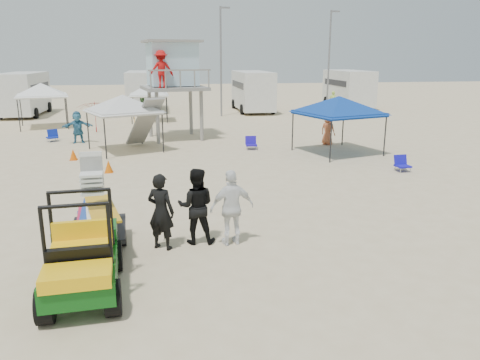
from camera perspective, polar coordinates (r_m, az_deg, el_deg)
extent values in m
plane|color=beige|center=(10.03, -0.03, -11.73)|extent=(140.00, 140.00, 0.00)
cube|color=#0B4B11|center=(9.64, -18.59, -9.99)|extent=(1.45, 2.65, 0.45)
cube|color=yellow|center=(9.53, -18.73, -8.48)|extent=(1.22, 0.80, 0.25)
cylinder|color=black|center=(9.04, -23.01, -13.81)|extent=(0.33, 0.68, 0.66)
cube|color=black|center=(11.78, -16.86, -5.82)|extent=(1.39, 1.93, 0.12)
cylinder|color=black|center=(11.94, -19.34, -6.84)|extent=(0.23, 0.50, 0.49)
imported|color=black|center=(11.23, -9.61, -3.84)|extent=(0.81, 0.72, 1.86)
imported|color=black|center=(11.48, -5.37, -3.18)|extent=(1.01, 0.83, 1.89)
imported|color=white|center=(11.33, -0.98, -3.40)|extent=(1.16, 0.64, 1.87)
cylinder|color=gray|center=(25.23, -10.56, 7.49)|extent=(0.19, 0.19, 2.71)
cube|color=gray|center=(26.28, -8.03, 11.04)|extent=(3.78, 3.78, 0.17)
cube|color=silver|center=(26.56, -8.15, 13.81)|extent=(2.84, 2.58, 2.27)
imported|color=#B20F0F|center=(25.15, -10.07, 13.16)|extent=(1.23, 0.71, 1.90)
cylinder|color=black|center=(20.75, 9.33, 4.93)|extent=(0.06, 0.06, 1.95)
pyramid|color=navy|center=(22.48, 12.02, 9.99)|extent=(4.01, 4.01, 0.80)
cube|color=navy|center=(22.55, 11.91, 7.96)|extent=(4.01, 4.01, 0.18)
cylinder|color=black|center=(22.24, -17.70, 5.11)|extent=(0.06, 0.06, 1.97)
pyramid|color=silver|center=(23.24, -14.14, 10.07)|extent=(3.85, 3.85, 0.80)
cube|color=silver|center=(23.32, -14.02, 8.11)|extent=(3.85, 3.85, 0.18)
cylinder|color=black|center=(31.91, -25.82, 7.22)|extent=(0.06, 0.06, 2.09)
pyramid|color=white|center=(32.75, -23.15, 10.83)|extent=(3.49, 3.49, 0.80)
cube|color=white|center=(32.80, -23.01, 9.44)|extent=(3.49, 3.49, 0.18)
cylinder|color=black|center=(32.85, -13.11, 8.31)|extent=(0.06, 0.06, 1.90)
pyramid|color=silver|center=(33.84, -11.10, 11.49)|extent=(2.56, 2.56, 0.80)
cube|color=silver|center=(33.90, -11.04, 10.14)|extent=(2.56, 2.56, 0.18)
imported|color=#AA1215|center=(29.72, -17.22, 7.36)|extent=(2.11, 2.15, 1.88)
imported|color=orange|center=(30.52, -12.75, 7.72)|extent=(2.36, 2.38, 1.75)
cone|color=#E05607|center=(22.10, -19.67, 2.95)|extent=(0.34, 0.34, 0.50)
cone|color=#D75906|center=(19.28, -15.73, 1.61)|extent=(0.34, 0.34, 0.50)
cube|color=#0E229C|center=(27.36, -21.93, 4.83)|extent=(0.71, 0.70, 0.06)
cube|color=#0E229C|center=(27.56, -21.86, 5.32)|extent=(0.56, 0.41, 0.44)
cylinder|color=#B2B2B7|center=(27.23, -22.44, 4.48)|extent=(0.03, 0.03, 0.20)
cube|color=#1410B5|center=(19.83, 19.24, 1.61)|extent=(0.58, 0.55, 0.06)
cube|color=#1410B5|center=(19.99, 18.97, 2.32)|extent=(0.55, 0.22, 0.44)
cylinder|color=#B2B2B7|center=(19.58, 18.92, 1.11)|extent=(0.03, 0.03, 0.20)
cube|color=#1E0FA6|center=(23.21, 1.42, 4.28)|extent=(0.61, 0.57, 0.06)
cube|color=#1E0FA6|center=(23.40, 1.31, 4.87)|extent=(0.56, 0.25, 0.44)
cylinder|color=#B2B2B7|center=(23.00, 0.97, 3.88)|extent=(0.03, 0.03, 0.20)
cube|color=silver|center=(40.35, -24.86, 9.64)|extent=(2.50, 6.80, 3.00)
cube|color=black|center=(40.32, -24.93, 10.28)|extent=(2.54, 5.44, 0.50)
cylinder|color=black|center=(38.74, -27.25, 7.19)|extent=(0.25, 0.80, 0.80)
cube|color=silver|center=(40.47, -11.73, 10.70)|extent=(2.50, 6.50, 3.00)
cube|color=black|center=(40.44, -11.76, 11.34)|extent=(2.54, 5.20, 0.50)
cylinder|color=black|center=(38.59, -13.60, 8.39)|extent=(0.25, 0.80, 0.80)
cube|color=silver|center=(39.65, 1.53, 10.92)|extent=(2.50, 7.00, 3.00)
cube|color=black|center=(39.62, 1.54, 11.57)|extent=(2.54, 5.60, 0.50)
cylinder|color=black|center=(37.35, 0.27, 8.60)|extent=(0.25, 0.80, 0.80)
cube|color=silver|center=(43.66, 13.05, 10.91)|extent=(2.50, 6.60, 3.00)
cube|color=black|center=(43.63, 13.08, 11.50)|extent=(2.54, 5.28, 0.50)
cylinder|color=black|center=(41.35, 12.42, 8.87)|extent=(0.25, 0.80, 0.80)
cylinder|color=slate|center=(36.12, -2.34, 14.10)|extent=(0.14, 0.14, 8.00)
cylinder|color=slate|center=(39.70, 10.78, 13.93)|extent=(0.14, 0.14, 8.00)
imported|color=#B65B34|center=(24.85, 10.66, 6.04)|extent=(0.88, 0.90, 1.56)
imported|color=teal|center=(26.33, -19.19, 6.11)|extent=(1.63, 0.73, 1.69)
imported|color=#AAD14E|center=(39.78, 11.26, 9.38)|extent=(0.75, 0.70, 1.73)
imported|color=#487849|center=(33.78, -11.71, 8.41)|extent=(1.06, 1.02, 1.72)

